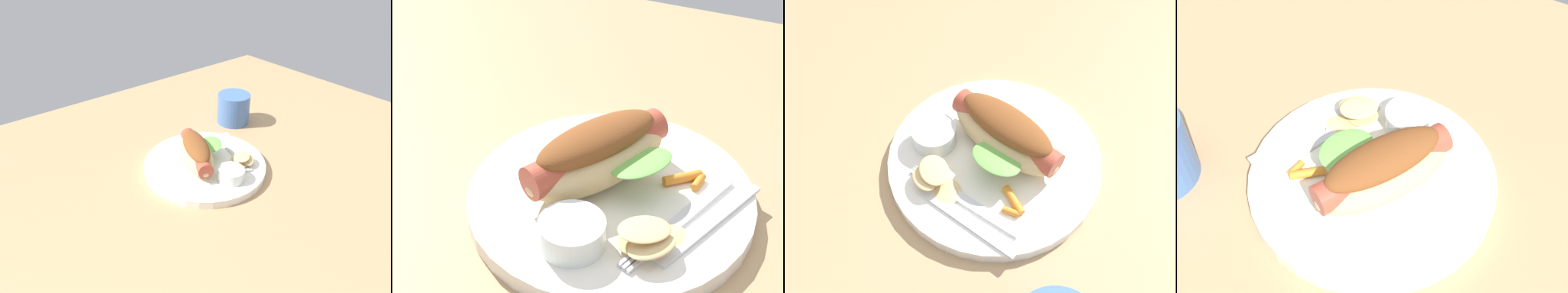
{
  "view_description": "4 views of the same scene",
  "coord_description": "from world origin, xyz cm",
  "views": [
    {
      "loc": [
        -43.03,
        -48.08,
        43.58
      ],
      "look_at": [
        -4.81,
        -1.42,
        5.5
      ],
      "focal_mm": 32.28,
      "sensor_mm": 36.0,
      "label": 1
    },
    {
      "loc": [
        12.41,
        -38.66,
        34.02
      ],
      "look_at": [
        -5.19,
        -3.47,
        6.13
      ],
      "focal_mm": 52.65,
      "sensor_mm": 36.0,
      "label": 2
    },
    {
      "loc": [
        27.22,
        5.61,
        46.29
      ],
      "look_at": [
        -1.81,
        -3.97,
        4.92
      ],
      "focal_mm": 42.31,
      "sensor_mm": 36.0,
      "label": 3
    },
    {
      "loc": [
        -20.54,
        24.09,
        43.18
      ],
      "look_at": [
        -3.3,
        -2.7,
        5.78
      ],
      "focal_mm": 47.02,
      "sensor_mm": 36.0,
      "label": 4
    }
  ],
  "objects": [
    {
      "name": "ground_plane",
      "position": [
        0.0,
        0.0,
        -0.9
      ],
      "size": [
        120.0,
        90.0,
        1.8
      ],
      "primitive_type": "cube",
      "color": "tan"
    },
    {
      "name": "plate",
      "position": [
        -3.31,
        -2.67,
        0.8
      ],
      "size": [
        25.34,
        25.34,
        1.6
      ],
      "primitive_type": "cylinder",
      "color": "white",
      "rests_on": "ground_plane"
    },
    {
      "name": "hot_dog",
      "position": [
        -4.95,
        -1.88,
        4.47
      ],
      "size": [
        13.2,
        16.11,
        5.73
      ],
      "rotation": [
        0.0,
        0.0,
        4.29
      ],
      "color": "#DBB77A",
      "rests_on": "plate"
    },
    {
      "name": "sauce_ramekin",
      "position": [
        -3.17,
        -10.24,
        2.79
      ],
      "size": [
        5.31,
        5.31,
        2.39
      ],
      "primitive_type": "cylinder",
      "color": "white",
      "rests_on": "plate"
    },
    {
      "name": "fork",
      "position": [
        3.69,
        -3.78,
        1.8
      ],
      "size": [
        5.29,
        14.24,
        0.4
      ],
      "rotation": [
        0.0,
        0.0,
        4.42
      ],
      "color": "silver",
      "rests_on": "plate"
    },
    {
      "name": "knife",
      "position": [
        5.78,
        -3.07,
        1.78
      ],
      "size": [
        5.64,
        12.96,
        0.36
      ],
      "primitive_type": "cube",
      "rotation": [
        0.0,
        0.0,
        4.38
      ],
      "color": "silver",
      "rests_on": "plate"
    },
    {
      "name": "chips_pile",
      "position": [
        2.39,
        -7.9,
        2.71
      ],
      "size": [
        6.07,
        7.1,
        2.38
      ],
      "color": "#DEBD7E",
      "rests_on": "plate"
    },
    {
      "name": "carrot_garnish",
      "position": [
        2.39,
        1.18,
        2.03
      ],
      "size": [
        3.49,
        3.2,
        0.91
      ],
      "color": "orange",
      "rests_on": "plate"
    }
  ]
}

